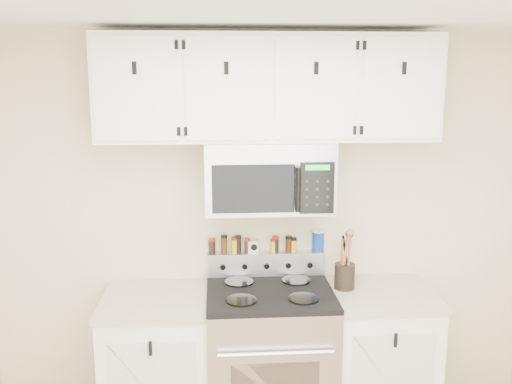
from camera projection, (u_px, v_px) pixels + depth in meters
back_wall at (265, 229)px, 3.68m from camera, size 3.50×0.01×2.50m
range at (270, 361)px, 3.53m from camera, size 0.76×0.65×1.10m
base_cabinet_left at (158, 367)px, 3.51m from camera, size 0.64×0.62×0.92m
base_cabinet_right at (378, 359)px, 3.60m from camera, size 0.64×0.62×0.92m
microwave at (269, 176)px, 3.42m from camera, size 0.76×0.44×0.42m
upper_cabinets at (268, 88)px, 3.34m from camera, size 2.00×0.35×0.62m
utensil_crock at (345, 274)px, 3.53m from camera, size 0.13×0.13×0.37m
kitchen_timer at (254, 247)px, 3.67m from camera, size 0.08×0.07×0.08m
salt_canister at (318, 241)px, 3.69m from camera, size 0.08×0.08×0.14m
spice_jar_0 at (212, 246)px, 3.64m from camera, size 0.05×0.05×0.10m
spice_jar_1 at (224, 244)px, 3.65m from camera, size 0.04×0.04×0.12m
spice_jar_2 at (234, 245)px, 3.65m from camera, size 0.04×0.04×0.11m
spice_jar_3 at (238, 244)px, 3.65m from camera, size 0.04×0.04×0.12m
spice_jar_4 at (247, 246)px, 3.66m from camera, size 0.04×0.04×0.10m
spice_jar_5 at (274, 246)px, 3.67m from camera, size 0.04×0.04×0.09m
spice_jar_6 at (276, 244)px, 3.67m from camera, size 0.04×0.04×0.11m
spice_jar_7 at (289, 244)px, 3.68m from camera, size 0.04×0.04×0.10m
spice_jar_8 at (294, 245)px, 3.68m from camera, size 0.04×0.04×0.09m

